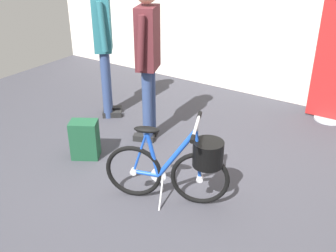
# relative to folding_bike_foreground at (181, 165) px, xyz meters

# --- Properties ---
(ground_plane) EXTENTS (7.40, 7.40, 0.00)m
(ground_plane) POSITION_rel_folding_bike_foreground_xyz_m (-0.44, -0.02, -0.38)
(ground_plane) COLOR #38383F
(folding_bike_foreground) EXTENTS (1.04, 0.57, 0.78)m
(folding_bike_foreground) POSITION_rel_folding_bike_foreground_xyz_m (0.00, 0.00, 0.00)
(folding_bike_foreground) COLOR black
(folding_bike_foreground) RESTS_ON ground_plane
(visitor_near_wall) EXTENTS (0.39, 0.43, 1.77)m
(visitor_near_wall) POSITION_rel_folding_bike_foreground_xyz_m (-1.75, 1.05, 0.65)
(visitor_near_wall) COLOR navy
(visitor_near_wall) RESTS_ON ground_plane
(visitor_browsing) EXTENTS (0.36, 0.50, 1.75)m
(visitor_browsing) POSITION_rel_folding_bike_foreground_xyz_m (-0.93, 0.81, 0.63)
(visitor_browsing) COLOR navy
(visitor_browsing) RESTS_ON ground_plane
(backpack_on_floor) EXTENTS (0.34, 0.32, 0.41)m
(backpack_on_floor) POSITION_rel_folding_bike_foreground_xyz_m (-1.25, 0.10, -0.18)
(backpack_on_floor) COLOR #19472D
(backpack_on_floor) RESTS_ON ground_plane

